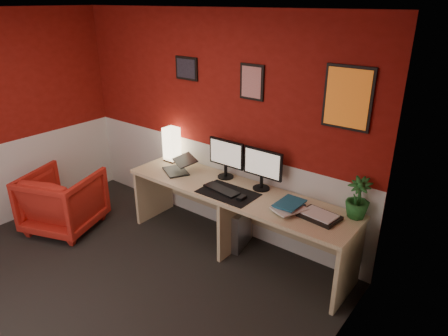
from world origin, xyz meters
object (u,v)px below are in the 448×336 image
desk (235,221)px  monitor_left (226,153)px  shoji_lamp (172,145)px  pc_tower (238,226)px  potted_plant (358,198)px  zen_tray (319,216)px  armchair (63,201)px  laptop (175,163)px  monitor_right (262,163)px

desk → monitor_left: bearing=145.3°
shoji_lamp → pc_tower: 1.29m
desk → potted_plant: 1.34m
zen_tray → armchair: size_ratio=0.44×
laptop → monitor_left: bearing=51.7°
laptop → zen_tray: 1.78m
shoji_lamp → monitor_left: 0.83m
shoji_lamp → zen_tray: shoji_lamp is taller
zen_tray → pc_tower: 1.12m
pc_tower → armchair: bearing=-164.0°
shoji_lamp → laptop: shoji_lamp is taller
pc_tower → zen_tray: bearing=-18.2°
potted_plant → monitor_right: bearing=-177.8°
laptop → potted_plant: 2.05m
armchair → laptop: bearing=-162.2°
laptop → armchair: bearing=-113.4°
laptop → monitor_left: monitor_left is taller
desk → potted_plant: bearing=11.0°
shoji_lamp → monitor_left: monitor_left is taller
laptop → monitor_right: size_ratio=0.57×
zen_tray → potted_plant: bearing=41.4°
armchair → pc_tower: bearing=-172.3°
potted_plant → armchair: (-3.09, -1.11, -0.56)m
monitor_left → armchair: size_ratio=0.73×
laptop → pc_tower: 1.01m
pc_tower → armchair: armchair is taller
pc_tower → monitor_right: bearing=6.5°
zen_tray → armchair: zen_tray is taller
shoji_lamp → laptop: bearing=-39.6°
desk → shoji_lamp: size_ratio=6.50×
monitor_left → monitor_right: same height
zen_tray → potted_plant: (0.25, 0.22, 0.18)m
zen_tray → armchair: 3.00m
potted_plant → zen_tray: bearing=-138.6°
monitor_left → monitor_right: 0.48m
laptop → monitor_right: (1.02, 0.23, 0.18)m
zen_tray → monitor_right: bearing=166.2°
monitor_left → monitor_right: bearing=-0.6°
monitor_left → zen_tray: size_ratio=1.66×
potted_plant → armchair: bearing=-160.3°
desk → monitor_right: bearing=45.8°
monitor_left → armchair: monitor_left is taller
shoji_lamp → zen_tray: size_ratio=1.14×
monitor_right → pc_tower: (-0.23, -0.08, -0.80)m
desk → armchair: (-1.90, -0.87, -0.00)m
desk → pc_tower: 0.19m
monitor_left → zen_tray: 1.27m
monitor_left → armchair: (-1.61, -1.07, -0.66)m
monitor_right → zen_tray: (0.75, -0.19, -0.28)m
desk → monitor_right: size_ratio=4.48×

